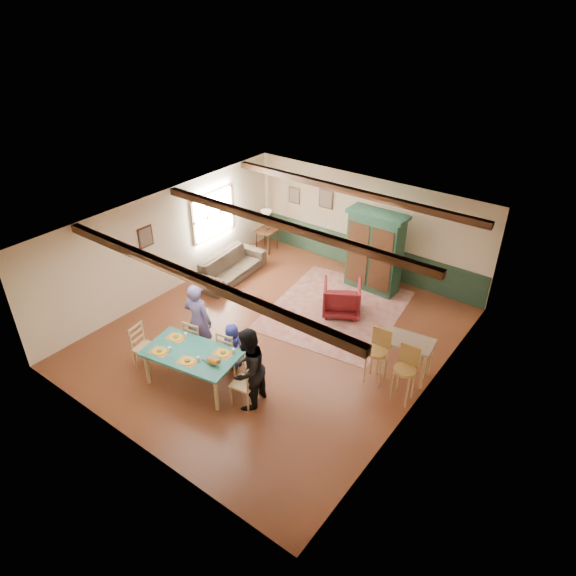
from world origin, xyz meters
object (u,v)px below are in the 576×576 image
Objects in this scene: sofa at (231,266)px; armchair at (342,298)px; dining_chair_far_right at (231,349)px; dining_chair_end_right at (244,382)px; counter_table at (405,357)px; person_man at (198,321)px; person_woman at (248,369)px; end_table at (267,240)px; bar_stool_right at (404,376)px; cat at (212,360)px; dining_table at (193,368)px; bar_stool_left at (376,358)px; person_child at (233,346)px; table_lamp at (266,220)px; dining_chair_end_left at (146,347)px; armoire at (374,252)px; dining_chair_far_left at (198,338)px.

armchair is at bearing -90.40° from sofa.
dining_chair_end_right is (0.89, -0.60, 0.00)m from dining_chair_far_right.
armchair is 0.86× the size of counter_table.
person_man is 1.05× the size of person_woman.
person_woman is at bearing -54.10° from end_table.
bar_stool_right is at bearing 112.46° from armchair.
cat is at bearing -148.55° from bar_stool_right.
person_woman is 2.96m from bar_stool_right.
end_table is at bearing 1.59° from sofa.
bar_stool_right is at bearing 118.30° from dining_chair_end_right.
dining_chair_end_right is (1.17, 0.20, 0.10)m from dining_table.
cat is 0.32× the size of bar_stool_left.
dining_chair_far_right is 0.58× the size of person_woman.
dining_chair_far_right is 0.84× the size of bar_stool_left.
dining_chair_end_right is 0.55× the size of person_man.
sofa is (-2.62, 2.87, -0.16)m from dining_chair_far_right.
dining_chair_end_right is 0.93× the size of counter_table.
person_child is 5.48m from table_lamp.
person_man reaches higher than person_woman.
person_child reaches higher than sofa.
dining_chair_end_right is at bearing -145.34° from bar_stool_right.
dining_chair_far_right is 2.98m from bar_stool_left.
person_child reaches higher than end_table.
dining_chair_end_right is 6.55m from table_lamp.
end_table is (-1.40, 5.75, -0.16)m from dining_chair_end_left.
person_man is at bearing -154.18° from sofa.
person_woman is (0.99, -0.59, 0.36)m from dining_chair_far_right.
counter_table is (5.84, -2.76, -0.53)m from table_lamp.
person_woman reaches higher than sofa.
bar_stool_right is (2.29, 1.85, -0.26)m from person_woman.
armoire is at bearing 129.59° from counter_table.
dining_table is at bearing -153.15° from sofa.
armoire is at bearing 123.26° from bar_stool_right.
dining_chair_end_left is 0.93× the size of counter_table.
person_child is 3.50m from bar_stool_right.
table_lamp reaches higher than person_child.
dining_table is 6.14m from table_lamp.
cat is at bearing 99.46° from person_child.
cat is 0.56× the size of end_table.
dining_chair_far_left is 1.90m from person_woman.
person_child is (0.82, 0.14, -0.37)m from person_man.
armoire is at bearing 115.21° from bar_stool_left.
end_table is at bearing 179.50° from armoire.
dining_table is 1.76× the size of counter_table.
dining_chair_far_right is at bearing -58.88° from end_table.
armchair reaches higher than end_table.
dining_chair_far_right is 1.00× the size of dining_chair_end_left.
dining_chair_far_left is 3.66m from armchair.
cat is 6.39m from table_lamp.
dining_chair_far_right is (0.82, 0.14, 0.00)m from dining_chair_far_left.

